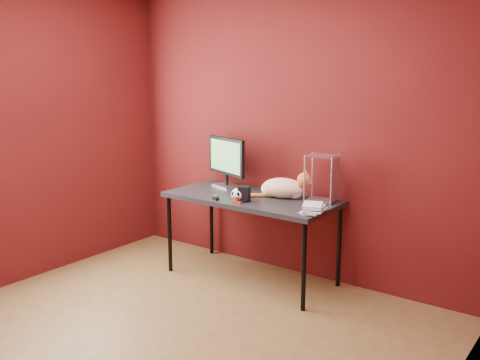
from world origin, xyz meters
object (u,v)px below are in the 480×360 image
Objects in this scene: speaker at (244,194)px; book_stack at (306,161)px; desk at (251,202)px; monitor at (227,160)px; cat at (283,188)px; skull_mug at (238,194)px.

speaker is 0.16× the size of book_stack.
monitor is at bearing 156.78° from desk.
skull_mug is at bearing -141.61° from cat.
speaker is at bearing -19.45° from monitor.
desk is 0.79m from book_stack.
skull_mug is (0.01, -0.21, 0.11)m from desk.
skull_mug is at bearing -177.01° from book_stack.
skull_mug is 0.91× the size of speaker.
monitor is 0.65× the size of book_stack.
cat is 0.64× the size of book_stack.
desk is 0.23m from skull_mug.
speaker is (0.06, -0.19, 0.11)m from desk.
book_stack is at bearing -10.49° from skull_mug.
book_stack is (1.04, -0.35, 0.14)m from monitor.
skull_mug is at bearing -24.39° from monitor.
monitor reaches higher than speaker.
desk is at bearing 164.38° from book_stack.
desk is at bearing 86.78° from speaker.
cat is at bearing 24.50° from desk.
speaker is 0.67m from book_stack.
cat reaches higher than skull_mug.
monitor is (-0.41, 0.17, 0.31)m from desk.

